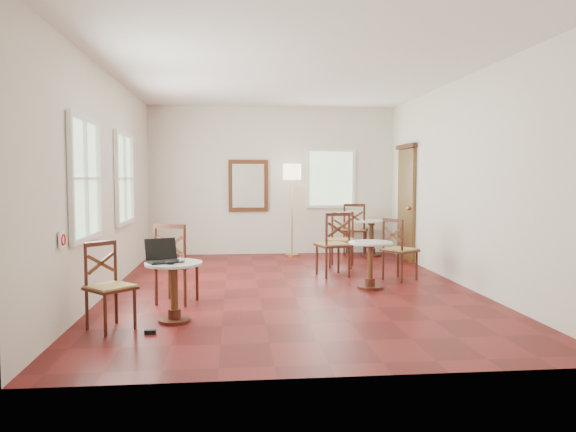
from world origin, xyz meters
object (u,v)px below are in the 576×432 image
Objects in this scene: mouse at (170,263)px; power_adapter at (150,332)px; cafe_table_near at (174,285)px; navy_mug at (173,256)px; cafe_table_back at (371,234)px; chair_back_b at (342,239)px; laptop at (163,256)px; water_glass at (182,259)px; cafe_table_mid at (370,260)px; chair_near_a at (176,263)px; chair_back_a at (355,229)px; floor_lamp at (292,178)px; chair_near_b at (109,286)px; chair_mid_a at (333,244)px; chair_mid_b at (399,249)px.

power_adapter is at bearing -139.22° from mouse.
navy_mug is at bearing 98.60° from cafe_table_near.
chair_back_b is (-0.84, -1.19, 0.03)m from cafe_table_back.
laptop is 0.27m from water_glass.
laptop is 0.85m from power_adapter.
water_glass is at bearing -5.15° from mouse.
water_glass is at bearing -124.50° from cafe_table_back.
cafe_table_mid is 2.71m from chair_near_a.
chair_back_a reaches higher than cafe_table_near.
floor_lamp is at bearing 68.64° from navy_mug.
water_glass is at bearing -48.04° from cafe_table_near.
cafe_table_mid is 0.66× the size of chair_near_a.
chair_near_b reaches higher than water_glass.
navy_mug is at bearing 32.47° from chair_mid_a.
chair_back_a is (-0.28, 0.22, 0.08)m from cafe_table_back.
chair_mid_b is 3.77m from water_glass.
cafe_table_near is 3.78m from chair_mid_b.
chair_near_a reaches higher than cafe_table_near.
navy_mug is (-2.58, -1.35, 0.28)m from cafe_table_mid.
power_adapter is at bearing -144.19° from cafe_table_mid.
chair_near_b reaches higher than cafe_table_mid.
chair_mid_b is (0.93, -0.44, -0.04)m from chair_mid_a.
cafe_table_back is at bearing -114.11° from chair_near_a.
laptop is at bearing 33.08° from chair_mid_a.
chair_mid_a is 9.36× the size of power_adapter.
mouse is (-3.16, -2.25, 0.20)m from chair_mid_b.
floor_lamp is 5.32m from water_glass.
chair_near_b is 0.94× the size of chair_back_b.
chair_mid_a is at bearing -92.40° from chair_back_b.
cafe_table_near is 0.34m from water_glass.
mouse is at bearing -146.84° from cafe_table_mid.
chair_near_a is at bearing 99.82° from water_glass.
cafe_table_mid is 0.36× the size of floor_lamp.
laptop is at bearing 88.10° from chair_mid_b.
navy_mug is 0.94m from power_adapter.
chair_mid_b is 8.54× the size of water_glass.
cafe_table_near is 6.24× the size of navy_mug.
floor_lamp is at bearing -96.81° from chair_near_a.
chair_back_a is 5.88m from mouse.
chair_back_b is at bearing -62.68° from floor_lamp.
cafe_table_back is at bearing 55.50° from water_glass.
cafe_table_mid is (2.55, 1.54, 0.01)m from cafe_table_near.
floor_lamp is 16.84× the size of power_adapter.
mouse is at bearing 77.05° from chair_back_a.
cafe_table_back is 6.29m from chair_near_b.
floor_lamp is (-0.76, 3.32, 1.15)m from cafe_table_mid.
chair_back_b reaches higher than chair_near_b.
navy_mug is at bearing 112.15° from chair_near_a.
chair_mid_b is at bearing 33.85° from cafe_table_near.
laptop is (-0.12, 0.05, 0.31)m from cafe_table_near.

